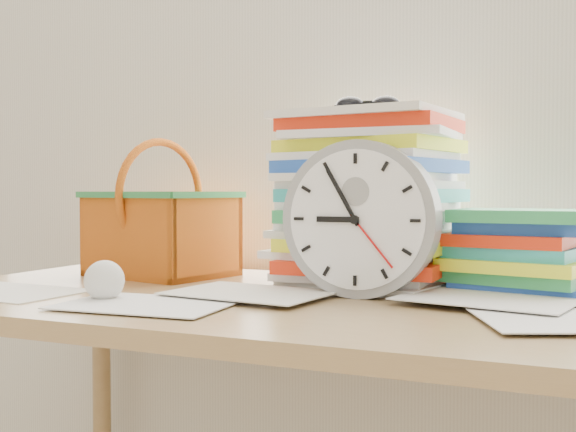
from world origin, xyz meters
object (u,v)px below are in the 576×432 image
at_px(paper_stack, 365,199).
at_px(basket, 161,209).
at_px(desk, 295,340).
at_px(book_stack, 520,252).
at_px(clock, 361,219).

distance_m(paper_stack, basket, 0.45).
bearing_deg(desk, basket, 156.31).
xyz_separation_m(desk, book_stack, (0.35, 0.18, 0.15)).
height_order(paper_stack, basket, paper_stack).
bearing_deg(desk, clock, 19.87).
distance_m(paper_stack, book_stack, 0.30).
distance_m(desk, clock, 0.24).
bearing_deg(clock, basket, 165.04).
bearing_deg(paper_stack, clock, -75.04).
relative_size(book_stack, basket, 0.89).
height_order(clock, basket, basket).
bearing_deg(basket, desk, -11.44).
bearing_deg(book_stack, clock, -150.48).
xyz_separation_m(clock, basket, (-0.49, 0.13, 0.01)).
distance_m(clock, book_stack, 0.29).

